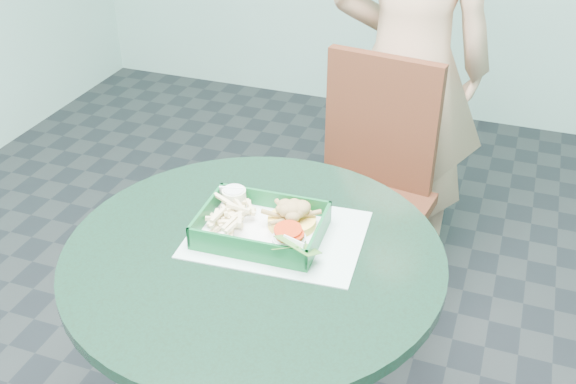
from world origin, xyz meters
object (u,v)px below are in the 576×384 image
(food_basket, at_px, (262,237))
(cafe_table, at_px, (256,313))
(sauce_ramekin, at_px, (236,201))
(crab_sandwich, at_px, (292,221))
(dining_chair, at_px, (371,179))
(diner_person, at_px, (410,53))

(food_basket, bearing_deg, cafe_table, -87.09)
(sauce_ramekin, bearing_deg, crab_sandwich, -12.31)
(dining_chair, xyz_separation_m, diner_person, (0.03, 0.34, 0.32))
(diner_person, bearing_deg, dining_chair, 76.41)
(diner_person, xyz_separation_m, food_basket, (-0.13, -1.07, -0.09))
(cafe_table, distance_m, crab_sandwich, 0.25)
(dining_chair, bearing_deg, cafe_table, -88.79)
(cafe_table, bearing_deg, dining_chair, 83.26)
(diner_person, relative_size, food_basket, 6.06)
(cafe_table, xyz_separation_m, dining_chair, (0.09, 0.79, -0.05))
(food_basket, xyz_separation_m, sauce_ramekin, (-0.10, 0.08, 0.03))
(crab_sandwich, bearing_deg, food_basket, -146.41)
(cafe_table, height_order, diner_person, diner_person)
(sauce_ramekin, bearing_deg, dining_chair, 73.70)
(cafe_table, relative_size, diner_person, 0.51)
(food_basket, height_order, sauce_ramekin, sauce_ramekin)
(crab_sandwich, height_order, sauce_ramekin, crab_sandwich)
(cafe_table, xyz_separation_m, diner_person, (0.12, 1.13, 0.27))
(dining_chair, height_order, crab_sandwich, dining_chair)
(cafe_table, height_order, food_basket, food_basket)
(cafe_table, height_order, sauce_ramekin, sauce_ramekin)
(dining_chair, relative_size, diner_person, 0.54)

